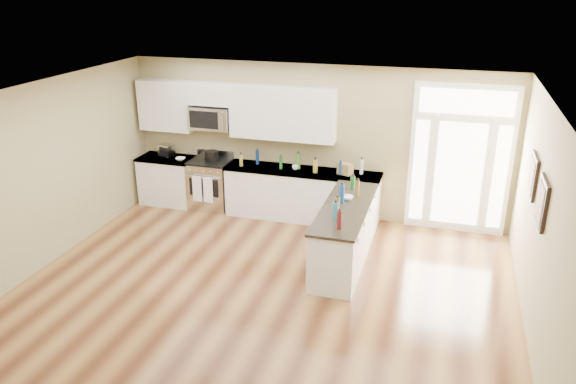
{
  "coord_description": "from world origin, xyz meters",
  "views": [
    {
      "loc": [
        2.32,
        -5.59,
        4.22
      ],
      "look_at": [
        0.07,
        2.0,
        1.17
      ],
      "focal_mm": 35.0,
      "sensor_mm": 36.0,
      "label": 1
    }
  ],
  "objects": [
    {
      "name": "counter_bottles",
      "position": [
        0.4,
        2.88,
        1.07
      ],
      "size": [
        2.38,
        2.46,
        0.3
      ],
      "color": "#19591E",
      "rests_on": "back_cabinet_right"
    },
    {
      "name": "ground",
      "position": [
        0.0,
        0.0,
        0.0
      ],
      "size": [
        8.0,
        8.0,
        0.0
      ],
      "primitive_type": "plane",
      "color": "#4E2916"
    },
    {
      "name": "upper_cabinet_short",
      "position": [
        -1.95,
        3.83,
        2.2
      ],
      "size": [
        0.82,
        0.33,
        0.4
      ],
      "primitive_type": "cube",
      "color": "white",
      "rests_on": "room_shell"
    },
    {
      "name": "upper_cabinet_right",
      "position": [
        -0.57,
        3.83,
        1.93
      ],
      "size": [
        1.94,
        0.33,
        0.95
      ],
      "primitive_type": "cube",
      "color": "white",
      "rests_on": "room_shell"
    },
    {
      "name": "back_cabinet_right",
      "position": [
        -0.16,
        3.69,
        0.44
      ],
      "size": [
        2.85,
        0.66,
        0.94
      ],
      "color": "white",
      "rests_on": "ground"
    },
    {
      "name": "cup_counter",
      "position": [
        -0.29,
        3.68,
        0.98
      ],
      "size": [
        0.13,
        0.13,
        0.08
      ],
      "primitive_type": "imported",
      "rotation": [
        0.0,
        0.0,
        0.26
      ],
      "color": "white",
      "rests_on": "back_cabinet_right"
    },
    {
      "name": "microwave",
      "position": [
        -1.95,
        3.8,
        1.76
      ],
      "size": [
        0.78,
        0.41,
        0.42
      ],
      "color": "silver",
      "rests_on": "room_shell"
    },
    {
      "name": "bowl_left",
      "position": [
        -2.54,
        3.61,
        0.96
      ],
      "size": [
        0.21,
        0.21,
        0.04
      ],
      "primitive_type": "imported",
      "rotation": [
        0.0,
        0.0,
        0.16
      ],
      "color": "white",
      "rests_on": "back_cabinet_left"
    },
    {
      "name": "peninsula_cabinet",
      "position": [
        0.93,
        2.24,
        0.43
      ],
      "size": [
        0.69,
        2.32,
        0.94
      ],
      "color": "white",
      "rests_on": "ground"
    },
    {
      "name": "stockpot",
      "position": [
        -1.95,
        3.73,
        1.05
      ],
      "size": [
        0.31,
        0.31,
        0.2
      ],
      "primitive_type": "cylinder",
      "rotation": [
        0.0,
        0.0,
        -0.23
      ],
      "color": "black",
      "rests_on": "kitchen_range"
    },
    {
      "name": "wall_art_far",
      "position": [
        3.47,
        1.2,
        1.7
      ],
      "size": [
        0.05,
        0.58,
        0.58
      ],
      "color": "black",
      "rests_on": "room_shell"
    },
    {
      "name": "wall_art_near",
      "position": [
        3.47,
        2.2,
        1.7
      ],
      "size": [
        0.05,
        0.58,
        0.58
      ],
      "color": "black",
      "rests_on": "room_shell"
    },
    {
      "name": "bowl_peninsula",
      "position": [
        0.89,
        2.51,
        0.97
      ],
      "size": [
        0.19,
        0.19,
        0.06
      ],
      "primitive_type": "imported",
      "rotation": [
        0.0,
        0.0,
        -0.06
      ],
      "color": "white",
      "rests_on": "peninsula_cabinet"
    },
    {
      "name": "cardboard_box",
      "position": [
        0.63,
        3.7,
        1.04
      ],
      "size": [
        0.29,
        0.25,
        0.2
      ],
      "primitive_type": "cube",
      "rotation": [
        0.0,
        0.0,
        -0.38
      ],
      "color": "brown",
      "rests_on": "back_cabinet_right"
    },
    {
      "name": "room_shell",
      "position": [
        0.0,
        0.0,
        1.71
      ],
      "size": [
        8.0,
        8.0,
        8.0
      ],
      "color": "#9C8F62",
      "rests_on": "ground"
    },
    {
      "name": "upper_cabinet_left",
      "position": [
        -2.88,
        3.83,
        1.93
      ],
      "size": [
        1.04,
        0.33,
        0.95
      ],
      "primitive_type": "cube",
      "color": "white",
      "rests_on": "room_shell"
    },
    {
      "name": "back_cabinet_left",
      "position": [
        -2.87,
        3.69,
        0.44
      ],
      "size": [
        1.1,
        0.66,
        0.94
      ],
      "color": "white",
      "rests_on": "ground"
    },
    {
      "name": "entry_door",
      "position": [
        2.55,
        3.95,
        1.3
      ],
      "size": [
        1.7,
        0.1,
        2.6
      ],
      "color": "white",
      "rests_on": "ground"
    },
    {
      "name": "toaster_oven",
      "position": [
        -2.91,
        3.77,
        1.06
      ],
      "size": [
        0.32,
        0.28,
        0.23
      ],
      "primitive_type": "cube",
      "rotation": [
        0.0,
        0.0,
        -0.26
      ],
      "color": "silver",
      "rests_on": "back_cabinet_left"
    },
    {
      "name": "kitchen_range",
      "position": [
        -1.98,
        3.69,
        0.48
      ],
      "size": [
        0.76,
        0.68,
        1.08
      ],
      "color": "silver",
      "rests_on": "ground"
    }
  ]
}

